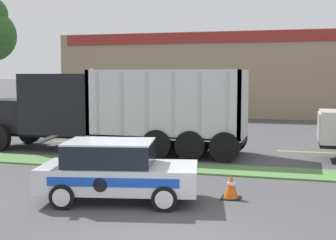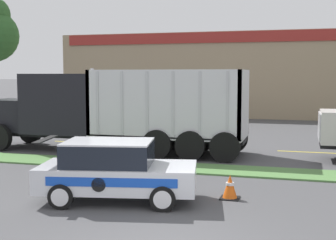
% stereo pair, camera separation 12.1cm
% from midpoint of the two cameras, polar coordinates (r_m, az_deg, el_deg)
% --- Properties ---
extents(grass_verge, '(120.00, 1.71, 0.06)m').
position_cam_midpoint_polar(grass_verge, '(16.24, 6.98, -6.07)').
color(grass_verge, '#517F42').
rests_on(grass_verge, ground_plane).
extents(centre_line_3, '(2.40, 0.14, 0.01)m').
position_cam_midpoint_polar(centre_line_3, '(23.32, -10.93, -2.65)').
color(centre_line_3, yellow).
rests_on(centre_line_3, ground_plane).
extents(centre_line_4, '(2.40, 0.14, 0.01)m').
position_cam_midpoint_polar(centre_line_4, '(21.45, 2.07, -3.27)').
color(centre_line_4, yellow).
rests_on(centre_line_4, ground_plane).
extents(centre_line_5, '(2.40, 0.14, 0.01)m').
position_cam_midpoint_polar(centre_line_5, '(20.84, 16.68, -3.76)').
color(centre_line_5, yellow).
rests_on(centre_line_5, ground_plane).
extents(dump_truck_lead, '(11.50, 2.77, 3.55)m').
position_cam_midpoint_polar(dump_truck_lead, '(20.54, -9.42, 1.10)').
color(dump_truck_lead, black).
rests_on(dump_truck_lead, ground_plane).
extents(rally_car, '(4.32, 2.56, 1.61)m').
position_cam_midpoint_polar(rally_car, '(12.30, -6.19, -6.08)').
color(rally_car, silver).
rests_on(rally_car, ground_plane).
extents(traffic_cone, '(0.51, 0.51, 0.65)m').
position_cam_midpoint_polar(traffic_cone, '(12.65, 7.84, -8.08)').
color(traffic_cone, black).
rests_on(traffic_cone, ground_plane).
extents(store_building_backdrop, '(26.09, 12.10, 6.53)m').
position_cam_midpoint_polar(store_building_backdrop, '(41.52, 7.74, 5.46)').
color(store_building_backdrop, '#9E896B').
rests_on(store_building_backdrop, ground_plane).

